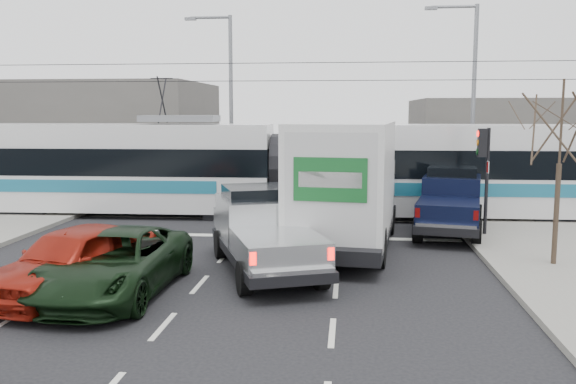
# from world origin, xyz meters

# --- Properties ---
(ground) EXTENTS (120.00, 120.00, 0.00)m
(ground) POSITION_xyz_m (0.00, 0.00, 0.00)
(ground) COLOR black
(ground) RESTS_ON ground
(rails) EXTENTS (60.00, 1.60, 0.03)m
(rails) POSITION_xyz_m (0.00, 10.00, 0.01)
(rails) COLOR #33302D
(rails) RESTS_ON ground
(building_left) EXTENTS (14.00, 10.00, 6.00)m
(building_left) POSITION_xyz_m (-14.00, 22.00, 3.00)
(building_left) COLOR #635E5A
(building_left) RESTS_ON ground
(building_right) EXTENTS (12.00, 10.00, 5.00)m
(building_right) POSITION_xyz_m (12.00, 24.00, 2.50)
(building_right) COLOR #635E5A
(building_right) RESTS_ON ground
(bare_tree) EXTENTS (2.40, 2.40, 5.00)m
(bare_tree) POSITION_xyz_m (7.60, 2.50, 3.79)
(bare_tree) COLOR #47382B
(bare_tree) RESTS_ON ground
(traffic_signal) EXTENTS (0.44, 0.44, 3.60)m
(traffic_signal) POSITION_xyz_m (6.47, 6.50, 2.74)
(traffic_signal) COLOR black
(traffic_signal) RESTS_ON ground
(street_lamp_near) EXTENTS (2.38, 0.25, 9.00)m
(street_lamp_near) POSITION_xyz_m (7.31, 14.00, 5.11)
(street_lamp_near) COLOR slate
(street_lamp_near) RESTS_ON ground
(street_lamp_far) EXTENTS (2.38, 0.25, 9.00)m
(street_lamp_far) POSITION_xyz_m (-4.19, 16.00, 5.11)
(street_lamp_far) COLOR slate
(street_lamp_far) RESTS_ON ground
(catenary) EXTENTS (60.00, 0.20, 7.00)m
(catenary) POSITION_xyz_m (0.00, 10.00, 3.88)
(catenary) COLOR black
(catenary) RESTS_ON ground
(tram) EXTENTS (27.58, 3.49, 5.62)m
(tram) POSITION_xyz_m (-0.72, 10.10, 1.99)
(tram) COLOR silver
(tram) RESTS_ON ground
(silver_pickup) EXTENTS (4.02, 6.35, 2.19)m
(silver_pickup) POSITION_xyz_m (-0.36, 1.73, 1.09)
(silver_pickup) COLOR black
(silver_pickup) RESTS_ON ground
(box_truck) EXTENTS (3.63, 8.20, 3.97)m
(box_truck) POSITION_xyz_m (1.90, 4.37, 1.96)
(box_truck) COLOR black
(box_truck) RESTS_ON ground
(navy_pickup) EXTENTS (3.05, 5.74, 2.30)m
(navy_pickup) POSITION_xyz_m (5.57, 7.34, 1.13)
(navy_pickup) COLOR black
(navy_pickup) RESTS_ON ground
(green_car) EXTENTS (2.60, 5.49, 1.51)m
(green_car) POSITION_xyz_m (-3.48, -1.01, 0.76)
(green_car) COLOR black
(green_car) RESTS_ON ground
(red_car) EXTENTS (3.25, 5.22, 1.66)m
(red_car) POSITION_xyz_m (-4.41, -1.13, 0.83)
(red_car) COLOR maroon
(red_car) RESTS_ON ground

